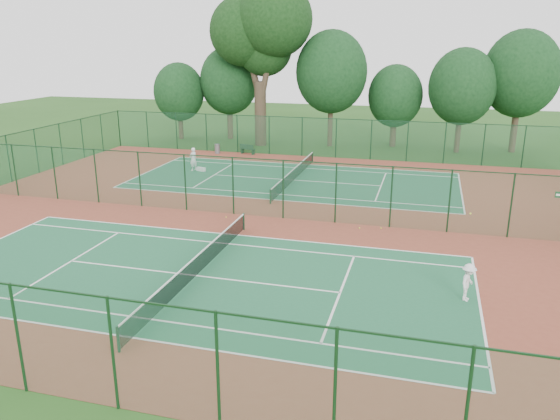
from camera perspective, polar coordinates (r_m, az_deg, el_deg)
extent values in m
plane|color=#224B17|center=(32.44, -2.30, -0.63)|extent=(120.00, 120.00, 0.00)
cube|color=brown|center=(32.44, -2.30, -0.62)|extent=(40.00, 36.00, 0.01)
cube|color=#1D5D3A|center=(24.57, -8.69, -6.81)|extent=(23.77, 10.97, 0.01)
cube|color=#1B5637|center=(40.77, 1.52, 3.13)|extent=(23.77, 10.97, 0.01)
cube|color=#194D2F|center=(49.02, 4.09, 7.57)|extent=(40.00, 0.02, 3.50)
cube|color=#12311C|center=(48.77, 4.13, 9.55)|extent=(40.00, 0.05, 0.05)
cube|color=#1B5334|center=(16.92, -21.61, -13.09)|extent=(40.00, 0.02, 3.50)
cube|color=#133619|center=(16.16, -22.28, -7.82)|extent=(40.00, 0.05, 0.05)
cube|color=#1B512F|center=(31.95, -2.34, 2.36)|extent=(40.00, 0.02, 3.50)
cube|color=#123119|center=(31.55, -2.37, 5.36)|extent=(40.00, 0.05, 0.05)
cylinder|color=#163C24|center=(19.35, -16.56, -12.82)|extent=(0.10, 0.10, 0.97)
cylinder|color=#163C24|center=(29.95, -3.81, -1.22)|extent=(0.10, 0.10, 0.97)
cube|color=black|center=(24.39, -8.74, -5.81)|extent=(0.02, 12.80, 0.85)
cube|color=white|center=(24.22, -8.78, -4.86)|extent=(0.04, 12.80, 0.06)
cylinder|color=#12331D|center=(34.68, -1.01, 1.40)|extent=(0.10, 0.10, 0.97)
cylinder|color=#12331D|center=(46.75, 3.42, 5.53)|extent=(0.10, 0.10, 0.97)
cube|color=black|center=(40.66, 1.53, 3.78)|extent=(0.02, 12.80, 0.85)
cube|color=white|center=(40.56, 1.53, 4.37)|extent=(0.04, 12.80, 0.06)
imported|color=white|center=(23.05, 19.06, -7.16)|extent=(0.85, 1.13, 1.56)
imported|color=silver|center=(44.24, -9.06, 5.28)|extent=(0.68, 0.80, 1.85)
cylinder|color=slate|center=(50.98, -6.57, 6.38)|extent=(0.51, 0.51, 0.86)
cube|color=#12351D|center=(50.83, -3.94, 6.18)|extent=(0.18, 0.40, 0.45)
cube|color=#12351D|center=(50.17, -2.82, 6.05)|extent=(0.18, 0.40, 0.45)
cube|color=#12351D|center=(50.45, -3.39, 6.39)|extent=(1.55, 0.80, 0.05)
cube|color=#12351D|center=(50.25, -3.52, 6.61)|extent=(1.45, 0.45, 0.45)
cube|color=silver|center=(44.12, -8.26, 4.24)|extent=(0.83, 0.52, 0.29)
sphere|color=#DEF438|center=(30.53, 8.31, -1.87)|extent=(0.07, 0.07, 0.07)
sphere|color=yellow|center=(30.71, 10.51, -1.87)|extent=(0.08, 0.08, 0.08)
sphere|color=yellow|center=(32.23, -5.65, -0.74)|extent=(0.07, 0.07, 0.07)
cylinder|color=#382B1E|center=(54.53, -2.06, 10.02)|extent=(1.14, 1.14, 6.21)
cylinder|color=#382B1E|center=(54.72, -2.98, 14.93)|extent=(2.11, 0.62, 6.18)
cylinder|color=#382B1E|center=(53.66, -1.20, 15.24)|extent=(1.97, 0.58, 6.70)
sphere|color=black|center=(54.92, -3.79, 18.17)|extent=(6.63, 6.63, 6.63)
sphere|color=black|center=(53.49, -0.55, 19.34)|extent=(7.04, 7.04, 7.04)
sphere|color=black|center=(54.83, -1.65, 16.57)|extent=(5.38, 5.38, 5.38)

